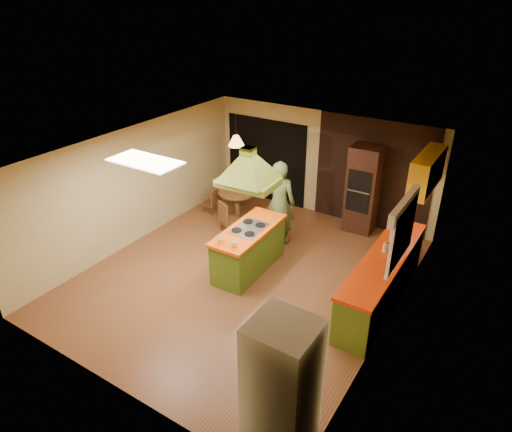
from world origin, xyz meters
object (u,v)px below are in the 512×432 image
Objects in this scene: dining_table at (237,199)px; kitchen_island at (249,249)px; wall_oven at (363,189)px; canister_large at (398,231)px; man at (279,203)px; refrigerator at (282,386)px.

kitchen_island is at bearing -49.97° from dining_table.
wall_oven reaches higher than canister_large.
man is 4.86m from refrigerator.
refrigerator is (2.44, -4.20, -0.03)m from man.
dining_table is 3.99m from canister_large.
man reaches higher than canister_large.
kitchen_island is at bearing -116.13° from wall_oven.
canister_large is at bearing -53.11° from wall_oven.
refrigerator is 4.15m from canister_large.
canister_large is at bearing 162.88° from man.
kitchen_island is 1.33m from man.
wall_oven is (-1.16, 5.68, 0.09)m from refrigerator.
canister_large reaches higher than dining_table.
wall_oven reaches higher than man.
wall_oven reaches higher than kitchen_island.
kitchen_island is 2.79m from canister_large.
wall_oven is at bearing 102.40° from refrigerator.
man is 2.51m from canister_large.
kitchen_island is at bearing 76.50° from man.
canister_large is at bearing -7.98° from dining_table.
man is at bearing 90.68° from kitchen_island.
refrigerator is (2.39, -2.96, 0.44)m from kitchen_island.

